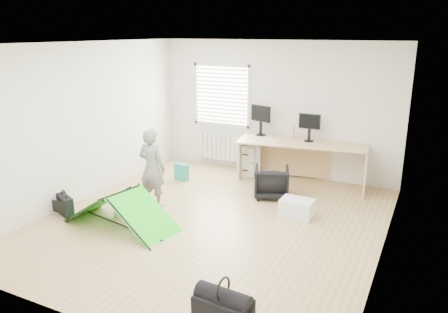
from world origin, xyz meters
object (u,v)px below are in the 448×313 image
at_px(office_chair, 272,182).
at_px(storage_crate, 297,208).
at_px(desk, 301,163).
at_px(person, 152,168).
at_px(kite, 120,209).
at_px(thermos, 293,133).
at_px(duffel_bag, 223,309).
at_px(filing_cabinet, 251,159).
at_px(laptop_bag, 65,206).
at_px(monitor_left, 261,124).
at_px(monitor_right, 309,131).

height_order(office_chair, storage_crate, office_chair).
bearing_deg(desk, person, -139.49).
relative_size(office_chair, kite, 0.35).
bearing_deg(thermos, desk, -36.94).
bearing_deg(duffel_bag, filing_cabinet, 114.11).
distance_m(person, laptop_bag, 1.50).
height_order(monitor_left, duffel_bag, monitor_left).
distance_m(filing_cabinet, thermos, 1.05).
bearing_deg(laptop_bag, monitor_right, 71.66).
xyz_separation_m(filing_cabinet, storage_crate, (1.50, -1.65, -0.19)).
height_order(thermos, office_chair, thermos).
bearing_deg(desk, laptop_bag, -141.78).
bearing_deg(duffel_bag, desk, 101.36).
bearing_deg(storage_crate, filing_cabinet, 132.30).
height_order(desk, thermos, thermos).
height_order(thermos, laptop_bag, thermos).
bearing_deg(person, laptop_bag, 42.20).
relative_size(desk, filing_cabinet, 3.64).
height_order(desk, kite, desk).
distance_m(person, kite, 0.96).
distance_m(monitor_right, thermos, 0.35).
bearing_deg(laptop_bag, thermos, 75.52).
height_order(monitor_right, duffel_bag, monitor_right).
distance_m(filing_cabinet, storage_crate, 2.24).
relative_size(desk, monitor_left, 5.19).
xyz_separation_m(person, kite, (0.02, -0.88, -0.40)).
height_order(filing_cabinet, person, person).
bearing_deg(thermos, monitor_right, -9.71).
xyz_separation_m(monitor_right, thermos, (-0.34, 0.06, -0.07)).
relative_size(desk, thermos, 9.58).
xyz_separation_m(filing_cabinet, monitor_left, (0.17, 0.08, 0.72)).
xyz_separation_m(storage_crate, laptop_bag, (-3.35, -1.61, 0.02)).
distance_m(monitor_left, kite, 3.50).
xyz_separation_m(thermos, storage_crate, (0.66, -1.72, -0.81)).
xyz_separation_m(filing_cabinet, kite, (-0.79, -3.19, -0.06)).
bearing_deg(storage_crate, kite, -146.17).
xyz_separation_m(person, duffel_bag, (2.42, -2.21, -0.54)).
xyz_separation_m(monitor_right, laptop_bag, (-3.04, -3.28, -0.86)).
height_order(monitor_left, storage_crate, monitor_left).
xyz_separation_m(thermos, person, (-1.66, -2.39, -0.28)).
height_order(desk, office_chair, desk).
height_order(monitor_right, person, person).
height_order(storage_crate, laptop_bag, laptop_bag).
distance_m(desk, monitor_left, 1.13).
xyz_separation_m(desk, monitor_left, (-0.91, 0.19, 0.64)).
bearing_deg(storage_crate, person, -164.06).
bearing_deg(laptop_bag, kite, 28.66).
relative_size(laptop_bag, duffel_bag, 0.74).
relative_size(filing_cabinet, monitor_left, 1.43).
height_order(filing_cabinet, monitor_right, monitor_right).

